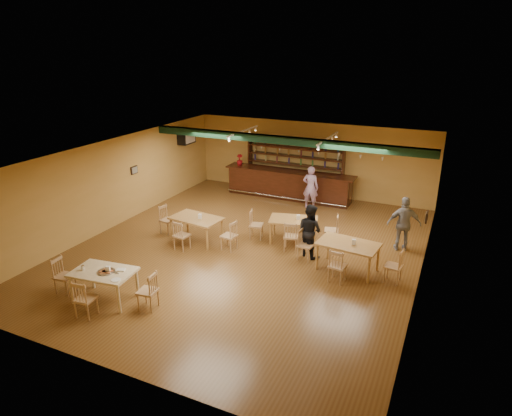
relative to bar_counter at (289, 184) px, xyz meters
The scene contains 22 objects.
floor 5.22m from the bar_counter, 83.26° to the right, with size 12.00×12.00×0.00m, color brown.
ceiling_beam 3.35m from the bar_counter, 75.48° to the right, with size 10.00×0.30×0.25m, color black.
track_rail_left 3.18m from the bar_counter, 124.24° to the right, with size 0.05×2.50×0.05m, color white.
track_rail_right 3.57m from the bar_counter, 41.06° to the right, with size 0.05×2.50×0.05m, color white.
ac_unit 4.65m from the bar_counter, 167.23° to the right, with size 0.34×0.70×0.48m, color white.
picture_left 6.13m from the bar_counter, 136.42° to the right, with size 0.04×0.34×0.28m, color black.
picture_right 7.35m from the bar_counter, 39.81° to the right, with size 0.04×0.34×0.28m, color black.
bar_counter is the anchor object (origin of this frame).
back_bar_hutch 0.85m from the bar_counter, 90.00° to the left, with size 4.14×0.40×2.28m, color black.
poinsettia 2.36m from the bar_counter, behind, with size 0.26×0.26×0.46m, color #A90F15.
dining_table_b 4.31m from the bar_counter, 67.35° to the right, with size 1.49×0.90×0.75m, color #A4723A.
dining_table_c 5.38m from the bar_counter, 102.15° to the right, with size 1.59×0.95×0.79m, color #A4723A.
dining_table_d 6.40m from the bar_counter, 54.57° to the right, with size 1.63×0.98×0.82m, color #A4723A.
near_table 9.31m from the bar_counter, 98.04° to the right, with size 1.48×0.95×0.79m, color tan.
pizza_tray 9.30m from the bar_counter, 97.40° to the right, with size 0.40×0.40×0.01m, color silver.
parmesan_shaker 9.55m from the bar_counter, 100.73° to the right, with size 0.07×0.07×0.11m, color #EAE5C6.
napkin_stack 9.06m from the bar_counter, 95.92° to the right, with size 0.20×0.15×0.03m, color white.
pizza_server 9.23m from the bar_counter, 96.47° to the right, with size 0.32×0.09×0.00m, color silver.
side_plate 9.46m from the bar_counter, 94.38° to the right, with size 0.22×0.22×0.01m, color white.
patron_bar 1.47m from the bar_counter, 34.84° to the right, with size 0.60×0.40×1.66m, color purple.
patron_right_a 5.38m from the bar_counter, 62.75° to the right, with size 0.78×0.61×1.61m, color black.
patron_right_b 5.87m from the bar_counter, 33.20° to the right, with size 0.99×0.41×1.69m, color gray.
Camera 1 is at (5.46, -11.26, 5.94)m, focal length 31.44 mm.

